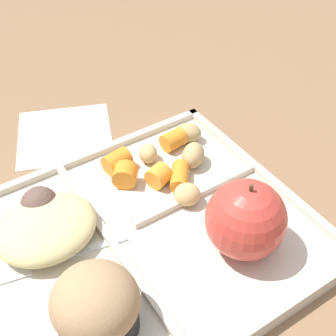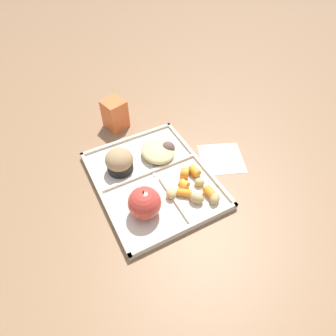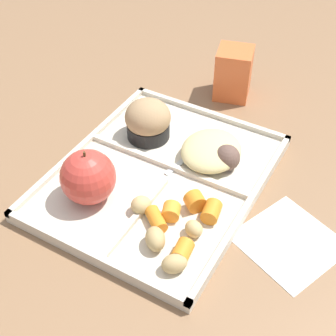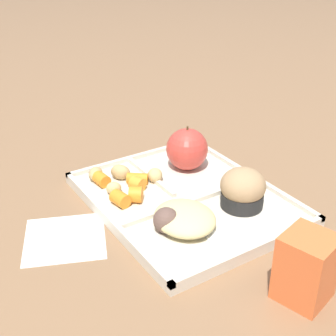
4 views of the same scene
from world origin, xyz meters
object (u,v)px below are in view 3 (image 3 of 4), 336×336
lunch_tray (160,178)px  bran_muffin (148,121)px  green_apple (88,177)px  milk_carton (235,74)px  plastic_fork (201,147)px

lunch_tray → bran_muffin: bearing=41.3°
green_apple → milk_carton: bearing=-10.7°
green_apple → bran_muffin: (0.16, 0.00, -0.01)m
lunch_tray → plastic_fork: size_ratio=2.40×
lunch_tray → plastic_fork: 0.09m
plastic_fork → green_apple: bearing=153.3°
green_apple → lunch_tray: bearing=-36.0°
green_apple → milk_carton: green_apple is taller
plastic_fork → milk_carton: bearing=6.8°
milk_carton → bran_muffin: bearing=145.7°
green_apple → plastic_fork: size_ratio=0.58×
bran_muffin → plastic_fork: bran_muffin is taller
green_apple → bran_muffin: bearing=0.0°
lunch_tray → plastic_fork: (0.09, -0.02, 0.01)m
bran_muffin → plastic_fork: bearing=-79.6°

